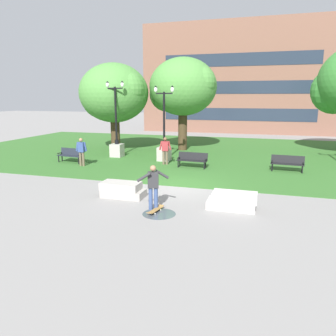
% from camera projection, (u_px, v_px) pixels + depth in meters
% --- Properties ---
extents(ground_plane, '(140.00, 140.00, 0.00)m').
position_uv_depth(ground_plane, '(179.00, 187.00, 15.46)').
color(ground_plane, gray).
extents(grass_lawn, '(40.00, 20.00, 0.02)m').
position_uv_depth(grass_lawn, '(212.00, 153.00, 24.83)').
color(grass_lawn, '#336628').
rests_on(grass_lawn, ground).
extents(concrete_block_center, '(1.84, 0.90, 0.64)m').
position_uv_depth(concrete_block_center, '(122.00, 190.00, 13.87)').
color(concrete_block_center, '#9E9991').
rests_on(concrete_block_center, ground).
extents(concrete_block_left, '(1.85, 0.90, 0.64)m').
position_uv_depth(concrete_block_left, '(233.00, 201.00, 12.40)').
color(concrete_block_left, '#BCB7B2').
rests_on(concrete_block_left, ground).
extents(person_skateboarder, '(1.03, 0.88, 1.71)m').
position_uv_depth(person_skateboarder, '(153.00, 185.00, 12.15)').
color(person_skateboarder, '#384C7A').
rests_on(person_skateboarder, ground).
extents(skateboard, '(0.37, 1.04, 0.14)m').
position_uv_depth(skateboard, '(155.00, 210.00, 12.07)').
color(skateboard, olive).
rests_on(skateboard, ground).
extents(puddle, '(1.22, 1.22, 0.01)m').
position_uv_depth(puddle, '(159.00, 214.00, 11.90)').
color(puddle, '#47515B').
rests_on(puddle, ground).
extents(park_bench_near_left, '(1.83, 0.64, 0.90)m').
position_uv_depth(park_bench_near_left, '(192.00, 159.00, 19.51)').
color(park_bench_near_left, black).
rests_on(park_bench_near_left, grass_lawn).
extents(park_bench_near_right, '(1.83, 0.65, 0.90)m').
position_uv_depth(park_bench_near_right, '(287.00, 162.00, 18.50)').
color(park_bench_near_right, black).
rests_on(park_bench_near_right, grass_lawn).
extents(park_bench_far_left, '(1.85, 0.75, 0.90)m').
position_uv_depth(park_bench_far_left, '(71.00, 154.00, 21.07)').
color(park_bench_far_left, '#1E232D').
rests_on(park_bench_far_left, grass_lawn).
extents(lamp_post_right, '(1.32, 0.80, 5.21)m').
position_uv_depth(lamp_post_right, '(117.00, 142.00, 22.98)').
color(lamp_post_right, '#ADA89E').
rests_on(lamp_post_right, grass_lawn).
extents(lamp_post_center, '(1.32, 0.80, 4.86)m').
position_uv_depth(lamp_post_center, '(164.00, 146.00, 21.54)').
color(lamp_post_center, '#ADA89E').
rests_on(lamp_post_center, grass_lawn).
extents(tree_near_left, '(5.45, 5.19, 7.11)m').
position_uv_depth(tree_near_left, '(182.00, 88.00, 25.25)').
color(tree_near_left, '#42301E').
rests_on(tree_near_left, grass_lawn).
extents(tree_far_left, '(5.51, 5.25, 6.66)m').
position_uv_depth(tree_far_left, '(113.00, 94.00, 24.96)').
color(tree_far_left, '#42301E').
rests_on(tree_far_left, grass_lawn).
extents(person_bystander_near_lawn, '(0.72, 0.26, 1.71)m').
position_uv_depth(person_bystander_near_lawn, '(81.00, 150.00, 19.89)').
color(person_bystander_near_lawn, brown).
rests_on(person_bystander_near_lawn, grass_lawn).
extents(person_bystander_far_lawn, '(0.74, 0.32, 1.71)m').
position_uv_depth(person_bystander_far_lawn, '(165.00, 149.00, 20.31)').
color(person_bystander_far_lawn, brown).
rests_on(person_bystander_far_lawn, grass_lawn).
extents(building_facade_distant, '(22.67, 1.03, 12.53)m').
position_uv_depth(building_facade_distant, '(239.00, 78.00, 36.92)').
color(building_facade_distant, brown).
rests_on(building_facade_distant, ground).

